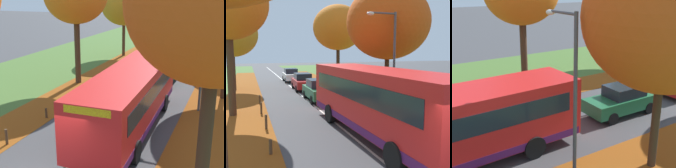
% 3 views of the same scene
% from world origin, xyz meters
% --- Properties ---
extents(grass_verge_left, '(12.00, 90.00, 0.01)m').
position_xyz_m(grass_verge_left, '(-9.20, 20.00, 0.00)').
color(grass_verge_left, '#476B2D').
rests_on(grass_verge_left, ground).
extents(leaf_litter_left, '(2.80, 60.00, 0.00)m').
position_xyz_m(leaf_litter_left, '(-4.60, 14.00, 0.01)').
color(leaf_litter_left, '#8C4714').
rests_on(leaf_litter_left, grass_verge_left).
extents(leaf_litter_right, '(2.80, 60.00, 0.00)m').
position_xyz_m(leaf_litter_right, '(4.60, 14.00, 0.01)').
color(leaf_litter_right, '#8C4714').
rests_on(leaf_litter_right, grass_verge_right).
extents(road_centre_line, '(0.12, 80.00, 0.01)m').
position_xyz_m(road_centre_line, '(0.00, 20.00, 0.00)').
color(road_centre_line, silver).
rests_on(road_centre_line, ground).
extents(tree_left_mid, '(4.77, 4.77, 7.48)m').
position_xyz_m(tree_left_mid, '(-5.52, 23.31, 5.32)').
color(tree_left_mid, '#422D1E').
rests_on(tree_left_mid, ground).
extents(tree_right_nearest, '(4.84, 4.84, 8.57)m').
position_xyz_m(tree_right_nearest, '(5.10, 0.93, 6.36)').
color(tree_right_nearest, '#382619').
rests_on(tree_right_nearest, ground).
extents(bollard_second, '(0.12, 0.12, 0.74)m').
position_xyz_m(bollard_second, '(-3.51, 2.39, 0.37)').
color(bollard_second, '#4C3823').
rests_on(bollard_second, ground).
extents(bollard_third, '(0.12, 0.12, 0.56)m').
position_xyz_m(bollard_third, '(-3.58, 5.67, 0.28)').
color(bollard_third, '#4C3823').
rests_on(bollard_third, ground).
extents(bollard_fourth, '(0.12, 0.12, 0.71)m').
position_xyz_m(bollard_fourth, '(-3.52, 8.95, 0.36)').
color(bollard_fourth, '#4C3823').
rests_on(bollard_fourth, ground).
extents(bollard_fifth, '(0.12, 0.12, 0.71)m').
position_xyz_m(bollard_fifth, '(-3.58, 12.24, 0.36)').
color(bollard_fifth, '#4C3823').
rests_on(bollard_fifth, ground).
extents(bollard_sixth, '(0.12, 0.12, 0.61)m').
position_xyz_m(bollard_sixth, '(-3.52, 15.52, 0.31)').
color(bollard_sixth, '#4C3823').
rests_on(bollard_sixth, ground).
extents(streetlamp_right, '(1.89, 0.28, 6.00)m').
position_xyz_m(streetlamp_right, '(3.67, 9.85, 3.74)').
color(streetlamp_right, '#47474C').
rests_on(streetlamp_right, ground).
extents(bus, '(2.91, 10.48, 2.98)m').
position_xyz_m(bus, '(1.05, 6.24, 1.70)').
color(bus, red).
rests_on(bus, ground).
extents(car_green_lead, '(1.82, 4.22, 1.62)m').
position_xyz_m(car_green_lead, '(0.77, 15.29, 0.81)').
color(car_green_lead, '#1E6038').
rests_on(car_green_lead, ground).
extents(car_red_following, '(1.88, 4.25, 1.62)m').
position_xyz_m(car_red_following, '(0.75, 21.10, 0.81)').
color(car_red_following, '#B21919').
rests_on(car_red_following, ground).
extents(car_white_third_in_line, '(1.86, 4.24, 1.62)m').
position_xyz_m(car_white_third_in_line, '(0.77, 28.47, 0.81)').
color(car_white_third_in_line, silver).
rests_on(car_white_third_in_line, ground).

